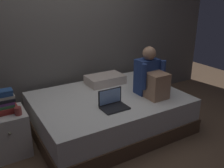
# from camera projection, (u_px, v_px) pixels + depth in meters

# --- Properties ---
(ground_plane) EXTENTS (8.00, 8.00, 0.00)m
(ground_plane) POSITION_uv_depth(u_px,v_px,m) (107.00, 142.00, 3.14)
(ground_plane) COLOR brown
(wall_back) EXTENTS (5.60, 0.10, 2.70)m
(wall_back) POSITION_uv_depth(u_px,v_px,m) (66.00, 25.00, 3.63)
(wall_back) COLOR #605B56
(wall_back) RESTS_ON ground_plane
(bed) EXTENTS (2.00, 1.50, 0.49)m
(bed) POSITION_uv_depth(u_px,v_px,m) (109.00, 112.00, 3.40)
(bed) COLOR brown
(bed) RESTS_ON ground_plane
(nightstand) EXTENTS (0.44, 0.46, 0.53)m
(nightstand) POSITION_uv_depth(u_px,v_px,m) (8.00, 133.00, 2.84)
(nightstand) COLOR beige
(nightstand) RESTS_ON ground_plane
(person_sitting) EXTENTS (0.39, 0.44, 0.66)m
(person_sitting) POSITION_uv_depth(u_px,v_px,m) (151.00, 77.00, 3.27)
(person_sitting) COLOR navy
(person_sitting) RESTS_ON bed
(laptop) EXTENTS (0.32, 0.23, 0.22)m
(laptop) POSITION_uv_depth(u_px,v_px,m) (113.00, 103.00, 2.96)
(laptop) COLOR black
(laptop) RESTS_ON bed
(pillow) EXTENTS (0.56, 0.36, 0.13)m
(pillow) POSITION_uv_depth(u_px,v_px,m) (105.00, 79.00, 3.74)
(pillow) COLOR beige
(pillow) RESTS_ON bed
(book_stack) EXTENTS (0.24, 0.18, 0.27)m
(book_stack) POSITION_uv_depth(u_px,v_px,m) (5.00, 102.00, 2.72)
(book_stack) COLOR #9E2D28
(book_stack) RESTS_ON nightstand
(mug) EXTENTS (0.08, 0.08, 0.09)m
(mug) POSITION_uv_depth(u_px,v_px,m) (18.00, 111.00, 2.70)
(mug) COLOR #933833
(mug) RESTS_ON nightstand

